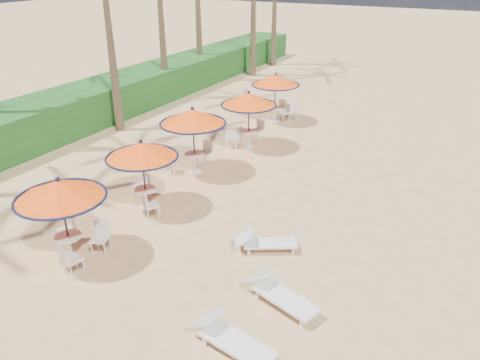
# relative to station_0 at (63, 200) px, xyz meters

# --- Properties ---
(ground) EXTENTS (160.00, 160.00, 0.00)m
(ground) POSITION_rel_station_0_xyz_m (5.07, -0.20, -1.84)
(ground) COLOR tan
(ground) RESTS_ON ground
(scrub_hedge) EXTENTS (3.00, 40.00, 1.80)m
(scrub_hedge) POSITION_rel_station_0_xyz_m (-8.43, 10.80, -0.94)
(scrub_hedge) COLOR #194716
(scrub_hedge) RESTS_ON ground
(station_0) EXTENTS (2.41, 2.41, 2.52)m
(station_0) POSITION_rel_station_0_xyz_m (0.00, 0.00, 0.00)
(station_0) COLOR black
(station_0) RESTS_ON ground
(station_1) EXTENTS (2.35, 2.35, 2.45)m
(station_1) POSITION_rel_station_0_xyz_m (-0.04, 3.30, 0.03)
(station_1) COLOR black
(station_1) RESTS_ON ground
(station_2) EXTENTS (2.54, 2.54, 2.65)m
(station_2) POSITION_rel_station_0_xyz_m (-0.29, 6.55, 0.18)
(station_2) COLOR black
(station_2) RESTS_ON ground
(station_3) EXTENTS (2.44, 2.51, 2.54)m
(station_3) POSITION_rel_station_0_xyz_m (0.28, 9.95, 0.02)
(station_3) COLOR black
(station_3) RESTS_ON ground
(station_4) EXTENTS (2.41, 2.41, 2.51)m
(station_4) POSITION_rel_station_0_xyz_m (-0.09, 13.87, -0.00)
(station_4) COLOR black
(station_4) RESTS_ON ground
(lounger_near) EXTENTS (2.06, 0.94, 0.71)m
(lounger_near) POSITION_rel_station_0_xyz_m (5.54, -0.85, -1.51)
(lounger_near) COLOR silver
(lounger_near) RESTS_ON ground
(lounger_mid) EXTENTS (2.06, 1.17, 0.70)m
(lounger_mid) POSITION_rel_station_0_xyz_m (5.86, 0.98, -1.51)
(lounger_mid) COLOR silver
(lounger_mid) RESTS_ON ground
(lounger_far) EXTENTS (1.81, 1.36, 0.63)m
(lounger_far) POSITION_rel_station_0_xyz_m (4.54, 2.87, -1.54)
(lounger_far) COLOR silver
(lounger_far) RESTS_ON ground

